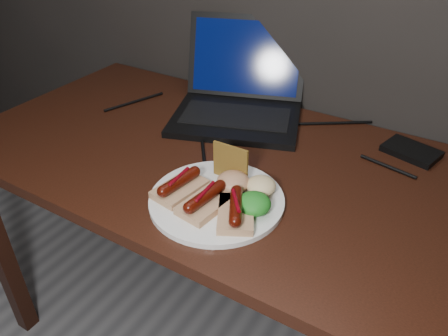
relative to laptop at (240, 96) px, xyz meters
name	(u,v)px	position (x,y,z in m)	size (l,w,h in m)	color
desk	(229,187)	(0.10, -0.23, -0.14)	(1.40, 0.70, 0.75)	#37160D
laptop	(240,96)	(0.00, 0.00, 0.00)	(0.45, 0.44, 0.25)	black
hard_drive	(411,151)	(0.48, 0.02, -0.04)	(0.13, 0.09, 0.02)	black
desk_cables	(252,129)	(0.08, -0.08, -0.05)	(0.86, 0.43, 0.01)	black
plate	(217,200)	(0.17, -0.40, -0.05)	(0.29, 0.29, 0.01)	white
bread_sausage_left	(180,186)	(0.09, -0.42, -0.02)	(0.09, 0.12, 0.04)	tan
bread_sausage_center	(205,201)	(0.17, -0.44, -0.02)	(0.09, 0.12, 0.04)	tan
bread_sausage_right	(236,210)	(0.23, -0.43, -0.02)	(0.12, 0.13, 0.04)	tan
crispbread	(230,163)	(0.16, -0.32, 0.00)	(0.09, 0.01, 0.09)	olive
salad_greens	(254,204)	(0.26, -0.39, -0.02)	(0.07, 0.07, 0.04)	#185E12
salsa_mound	(233,182)	(0.18, -0.35, -0.02)	(0.07, 0.07, 0.04)	maroon
coleslaw_mound	(261,186)	(0.24, -0.33, -0.02)	(0.06, 0.06, 0.04)	beige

